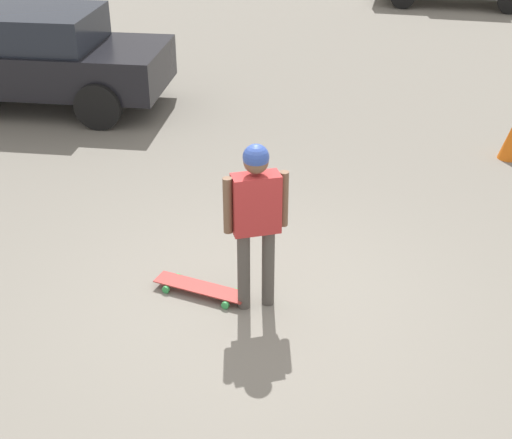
# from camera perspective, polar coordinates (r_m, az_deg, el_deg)

# --- Properties ---
(ground_plane) EXTENTS (220.00, 220.00, 0.00)m
(ground_plane) POSITION_cam_1_polar(r_m,az_deg,el_deg) (6.96, 0.00, -6.80)
(ground_plane) COLOR gray
(person) EXTENTS (0.47, 0.44, 1.68)m
(person) POSITION_cam_1_polar(r_m,az_deg,el_deg) (6.40, 0.00, 0.81)
(person) COLOR #4C4742
(person) RESTS_ON ground_plane
(skateboard) EXTENTS (0.98, 0.32, 0.09)m
(skateboard) POSITION_cam_1_polar(r_m,az_deg,el_deg) (7.09, -4.45, -5.48)
(skateboard) COLOR #A5332D
(skateboard) RESTS_ON ground_plane
(car_parked_near) EXTENTS (4.58, 3.11, 1.55)m
(car_parked_near) POSITION_cam_1_polar(r_m,az_deg,el_deg) (12.21, -17.24, 12.31)
(car_parked_near) COLOR black
(car_parked_near) RESTS_ON ground_plane
(traffic_cone) EXTENTS (0.29, 0.29, 0.53)m
(traffic_cone) POSITION_cam_1_polar(r_m,az_deg,el_deg) (10.46, 19.71, 5.96)
(traffic_cone) COLOR orange
(traffic_cone) RESTS_ON ground_plane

